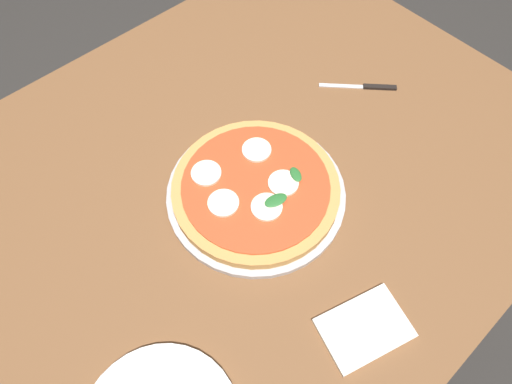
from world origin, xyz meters
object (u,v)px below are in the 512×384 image
Objects in this scene: napkin at (364,328)px; knife at (368,87)px; serving_tray at (256,193)px; pizza at (255,188)px; dining_table at (248,196)px.

napkin is 0.50m from knife.
napkin is at bearing 39.78° from knife.
serving_tray is 0.02m from pizza.
serving_tray is 0.35m from knife.
knife is (-0.35, -0.04, -0.00)m from serving_tray.
serving_tray reaches higher than dining_table.
dining_table is 9.62× the size of knife.
serving_tray is at bearing 62.75° from dining_table.
pizza is 0.35m from knife.
dining_table is 3.71× the size of serving_tray.
napkin is (0.06, 0.34, 0.11)m from dining_table.
pizza reaches higher than dining_table.
serving_tray is 2.59× the size of knife.
dining_table is 0.36m from napkin.
dining_table is 4.00× the size of pizza.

